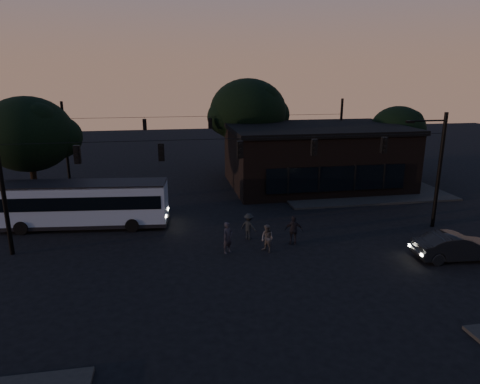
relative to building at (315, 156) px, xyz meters
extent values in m
plane|color=black|center=(-9.00, -15.97, -2.71)|extent=(120.00, 120.00, 0.00)
cube|color=black|center=(3.00, -1.97, -2.63)|extent=(14.00, 10.00, 0.15)
cube|color=black|center=(-23.00, -1.97, -2.63)|extent=(14.00, 10.00, 0.15)
cube|color=black|center=(0.00, 0.03, -0.21)|extent=(15.00, 10.00, 5.00)
cube|color=black|center=(0.00, 0.03, 2.49)|extent=(15.40, 10.40, 0.40)
cube|color=black|center=(0.00, -5.09, -0.91)|extent=(11.50, 0.18, 2.00)
cylinder|color=black|center=(-5.00, 6.03, -0.71)|extent=(0.44, 0.44, 4.00)
ellipsoid|color=black|center=(-5.00, 6.03, 3.49)|extent=(7.60, 7.60, 6.46)
cylinder|color=black|center=(9.00, 2.03, -1.21)|extent=(0.44, 0.44, 3.00)
ellipsoid|color=black|center=(9.00, 2.03, 1.94)|extent=(5.20, 5.20, 4.42)
cylinder|color=black|center=(-23.00, -2.97, -0.91)|extent=(0.44, 0.44, 3.60)
ellipsoid|color=black|center=(-23.00, -2.97, 2.87)|extent=(6.40, 6.40, 5.44)
cylinder|color=black|center=(-22.00, -11.97, 1.04)|extent=(0.24, 0.24, 7.50)
cylinder|color=black|center=(4.00, -11.97, 1.04)|extent=(0.24, 0.24, 7.50)
cylinder|color=black|center=(-9.00, -11.97, 3.49)|extent=(26.00, 0.03, 0.03)
cube|color=black|center=(-18.00, -11.97, 2.84)|extent=(0.34, 0.30, 1.00)
cube|color=black|center=(-13.50, -11.97, 2.84)|extent=(0.34, 0.30, 1.00)
cube|color=black|center=(-9.00, -11.97, 2.84)|extent=(0.34, 0.30, 1.00)
cube|color=black|center=(-4.50, -11.97, 2.84)|extent=(0.34, 0.30, 1.00)
cube|color=black|center=(0.00, -11.97, 2.84)|extent=(0.34, 0.30, 1.00)
cylinder|color=black|center=(-22.00, 4.03, 1.04)|extent=(0.24, 0.24, 7.50)
cylinder|color=black|center=(4.00, 4.03, 1.04)|extent=(0.24, 0.24, 7.50)
cylinder|color=black|center=(-9.00, 4.03, 3.29)|extent=(26.00, 0.03, 0.03)
cube|color=black|center=(-15.00, 4.03, 2.64)|extent=(0.34, 0.30, 1.00)
cube|color=black|center=(-9.00, 4.03, 2.64)|extent=(0.34, 0.30, 1.00)
cube|color=black|center=(-3.00, 4.03, 2.64)|extent=(0.34, 0.30, 1.00)
cube|color=#8A99B0|center=(-18.62, -8.00, -1.02)|extent=(10.78, 3.49, 2.50)
cube|color=black|center=(-18.62, -8.00, -0.78)|extent=(10.36, 3.49, 0.87)
cube|color=black|center=(-18.62, -8.00, 0.23)|extent=(10.78, 3.49, 0.14)
cube|color=black|center=(-18.62, -8.00, -2.37)|extent=(10.89, 3.56, 0.24)
cylinder|color=black|center=(-22.43, -8.82, -2.27)|extent=(0.89, 0.33, 0.87)
cylinder|color=black|center=(-22.18, -6.42, -2.27)|extent=(0.89, 0.33, 0.87)
cylinder|color=black|center=(-15.58, -9.53, -2.27)|extent=(0.89, 0.33, 0.87)
cylinder|color=black|center=(-15.33, -7.14, -2.27)|extent=(0.89, 0.33, 0.87)
imported|color=black|center=(2.00, -16.95, -1.97)|extent=(4.56, 1.87, 1.47)
imported|color=black|center=(-10.04, -13.87, -1.81)|extent=(0.79, 0.73, 1.81)
imported|color=#443F3E|center=(-7.82, -14.14, -1.91)|extent=(0.95, 0.99, 1.60)
imported|color=black|center=(-6.03, -13.36, -1.81)|extent=(1.12, 0.66, 1.80)
imported|color=black|center=(-8.47, -12.02, -1.89)|extent=(1.20, 1.15, 1.64)
camera|label=1|loc=(-13.29, -36.11, 7.04)|focal=32.00mm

